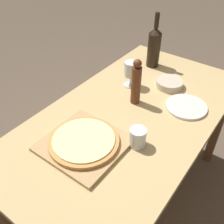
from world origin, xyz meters
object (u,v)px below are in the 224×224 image
at_px(pizza, 84,141).
at_px(wine_glass, 131,70).
at_px(wine_bottle, 154,46).
at_px(small_bowl, 170,84).
at_px(pepper_mill, 136,83).

height_order(pizza, wine_glass, wine_glass).
xyz_separation_m(pizza, wine_bottle, (-0.12, 0.81, 0.10)).
height_order(wine_glass, small_bowl, wine_glass).
distance_m(pizza, pepper_mill, 0.42).
distance_m(pepper_mill, small_bowl, 0.28).
height_order(wine_bottle, small_bowl, wine_bottle).
xyz_separation_m(pizza, wine_glass, (-0.10, 0.53, 0.07)).
height_order(pizza, pepper_mill, pepper_mill).
distance_m(pepper_mill, wine_glass, 0.17).
distance_m(pizza, wine_bottle, 0.82).
bearing_deg(wine_glass, pizza, -78.92).
distance_m(wine_glass, small_bowl, 0.24).
bearing_deg(wine_bottle, small_bowl, -38.06).
relative_size(pizza, pepper_mill, 1.23).
height_order(pepper_mill, wine_glass, pepper_mill).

